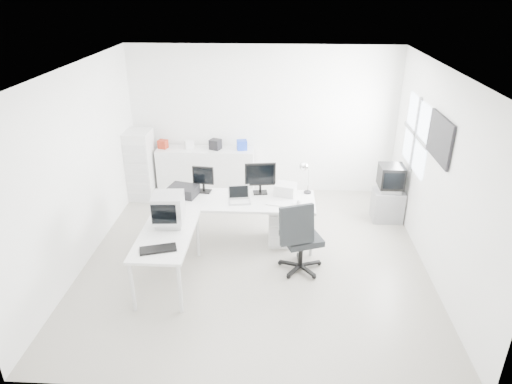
# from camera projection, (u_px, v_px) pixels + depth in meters

# --- Properties ---
(floor) EXTENTS (5.00, 5.00, 0.01)m
(floor) POSITION_uv_depth(u_px,v_px,m) (255.00, 257.00, 6.92)
(floor) COLOR beige
(floor) RESTS_ON ground
(ceiling) EXTENTS (5.00, 5.00, 0.01)m
(ceiling) POSITION_uv_depth(u_px,v_px,m) (255.00, 69.00, 5.74)
(ceiling) COLOR white
(ceiling) RESTS_ON back_wall
(back_wall) EXTENTS (5.00, 0.02, 2.80)m
(back_wall) POSITION_uv_depth(u_px,v_px,m) (263.00, 121.00, 8.59)
(back_wall) COLOR white
(back_wall) RESTS_ON floor
(left_wall) EXTENTS (0.02, 5.00, 2.80)m
(left_wall) POSITION_uv_depth(u_px,v_px,m) (79.00, 168.00, 6.45)
(left_wall) COLOR white
(left_wall) RESTS_ON floor
(right_wall) EXTENTS (0.02, 5.00, 2.80)m
(right_wall) POSITION_uv_depth(u_px,v_px,m) (438.00, 176.00, 6.21)
(right_wall) COLOR white
(right_wall) RESTS_ON floor
(window) EXTENTS (0.02, 1.20, 1.10)m
(window) POSITION_uv_depth(u_px,v_px,m) (416.00, 135.00, 7.21)
(window) COLOR white
(window) RESTS_ON right_wall
(wall_picture) EXTENTS (0.04, 0.90, 0.60)m
(wall_picture) POSITION_uv_depth(u_px,v_px,m) (440.00, 138.00, 6.09)
(wall_picture) COLOR black
(wall_picture) RESTS_ON right_wall
(main_desk) EXTENTS (2.40, 0.80, 0.75)m
(main_desk) POSITION_uv_depth(u_px,v_px,m) (237.00, 221.00, 7.18)
(main_desk) COLOR silver
(main_desk) RESTS_ON floor
(side_desk) EXTENTS (0.70, 1.40, 0.75)m
(side_desk) POSITION_uv_depth(u_px,v_px,m) (168.00, 258.00, 6.23)
(side_desk) COLOR silver
(side_desk) RESTS_ON floor
(drawer_pedestal) EXTENTS (0.40, 0.50, 0.60)m
(drawer_pedestal) POSITION_uv_depth(u_px,v_px,m) (282.00, 225.00, 7.23)
(drawer_pedestal) COLOR silver
(drawer_pedestal) RESTS_ON floor
(inkjet_printer) EXTENTS (0.50, 0.43, 0.15)m
(inkjet_printer) POSITION_uv_depth(u_px,v_px,m) (183.00, 191.00, 7.13)
(inkjet_printer) COLOR black
(inkjet_printer) RESTS_ON main_desk
(lcd_monitor_small) EXTENTS (0.36, 0.24, 0.43)m
(lcd_monitor_small) POSITION_uv_depth(u_px,v_px,m) (203.00, 180.00, 7.19)
(lcd_monitor_small) COLOR black
(lcd_monitor_small) RESTS_ON main_desk
(lcd_monitor_large) EXTENTS (0.50, 0.26, 0.50)m
(lcd_monitor_large) POSITION_uv_depth(u_px,v_px,m) (260.00, 179.00, 7.13)
(lcd_monitor_large) COLOR black
(lcd_monitor_large) RESTS_ON main_desk
(laptop) EXTENTS (0.40, 0.41, 0.23)m
(laptop) POSITION_uv_depth(u_px,v_px,m) (239.00, 196.00, 6.88)
(laptop) COLOR #B7B7BA
(laptop) RESTS_ON main_desk
(white_keyboard) EXTENTS (0.40, 0.20, 0.02)m
(white_keyboard) POSITION_uv_depth(u_px,v_px,m) (279.00, 204.00, 6.85)
(white_keyboard) COLOR silver
(white_keyboard) RESTS_ON main_desk
(white_mouse) EXTENTS (0.07, 0.07, 0.07)m
(white_mouse) POSITION_uv_depth(u_px,v_px,m) (299.00, 202.00, 6.87)
(white_mouse) COLOR silver
(white_mouse) RESTS_ON main_desk
(laser_printer) EXTENTS (0.37, 0.34, 0.18)m
(laser_printer) POSITION_uv_depth(u_px,v_px,m) (286.00, 189.00, 7.15)
(laser_printer) COLOR beige
(laser_printer) RESTS_ON main_desk
(desk_lamp) EXTENTS (0.18, 0.18, 0.48)m
(desk_lamp) POSITION_uv_depth(u_px,v_px,m) (308.00, 179.00, 7.14)
(desk_lamp) COLOR silver
(desk_lamp) RESTS_ON main_desk
(crt_monitor) EXTENTS (0.47, 0.47, 0.51)m
(crt_monitor) POSITION_uv_depth(u_px,v_px,m) (168.00, 209.00, 6.19)
(crt_monitor) COLOR #B7B7BA
(crt_monitor) RESTS_ON side_desk
(black_keyboard) EXTENTS (0.49, 0.31, 0.03)m
(black_keyboard) POSITION_uv_depth(u_px,v_px,m) (158.00, 249.00, 5.70)
(black_keyboard) COLOR black
(black_keyboard) RESTS_ON side_desk
(office_chair) EXTENTS (0.84, 0.84, 1.13)m
(office_chair) POSITION_uv_depth(u_px,v_px,m) (302.00, 235.00, 6.41)
(office_chair) COLOR #26292C
(office_chair) RESTS_ON floor
(tv_cabinet) EXTENTS (0.51, 0.41, 0.55)m
(tv_cabinet) POSITION_uv_depth(u_px,v_px,m) (387.00, 205.00, 7.90)
(tv_cabinet) COLOR gray
(tv_cabinet) RESTS_ON floor
(crt_tv) EXTENTS (0.50, 0.48, 0.45)m
(crt_tv) POSITION_uv_depth(u_px,v_px,m) (391.00, 179.00, 7.69)
(crt_tv) COLOR black
(crt_tv) RESTS_ON tv_cabinet
(sideboard) EXTENTS (1.84, 0.46, 0.92)m
(sideboard) POSITION_uv_depth(u_px,v_px,m) (206.00, 171.00, 8.81)
(sideboard) COLOR silver
(sideboard) RESTS_ON floor
(clutter_box_a) EXTENTS (0.19, 0.18, 0.16)m
(clutter_box_a) POSITION_uv_depth(u_px,v_px,m) (163.00, 144.00, 8.62)
(clutter_box_a) COLOR #9F2916
(clutter_box_a) RESTS_ON sideboard
(clutter_box_b) EXTENTS (0.20, 0.19, 0.16)m
(clutter_box_b) POSITION_uv_depth(u_px,v_px,m) (189.00, 145.00, 8.59)
(clutter_box_b) COLOR silver
(clutter_box_b) RESTS_ON sideboard
(clutter_box_c) EXTENTS (0.24, 0.23, 0.19)m
(clutter_box_c) POSITION_uv_depth(u_px,v_px,m) (215.00, 144.00, 8.56)
(clutter_box_c) COLOR black
(clutter_box_c) RESTS_ON sideboard
(clutter_box_d) EXTENTS (0.21, 0.20, 0.18)m
(clutter_box_d) POSITION_uv_depth(u_px,v_px,m) (242.00, 145.00, 8.54)
(clutter_box_d) COLOR #1A3AB6
(clutter_box_d) RESTS_ON sideboard
(clutter_bottle) EXTENTS (0.07, 0.07, 0.22)m
(clutter_bottle) POSITION_uv_depth(u_px,v_px,m) (148.00, 142.00, 8.66)
(clutter_bottle) COLOR silver
(clutter_bottle) RESTS_ON sideboard
(filing_cabinet) EXTENTS (0.46, 0.55, 1.31)m
(filing_cabinet) POSITION_uv_depth(u_px,v_px,m) (141.00, 165.00, 8.58)
(filing_cabinet) COLOR silver
(filing_cabinet) RESTS_ON floor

